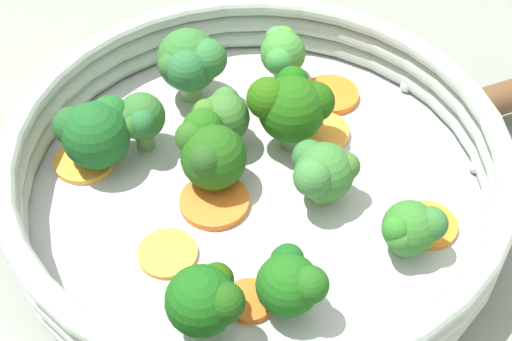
# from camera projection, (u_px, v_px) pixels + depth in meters

# --- Properties ---
(ground_plane) EXTENTS (4.00, 4.00, 0.00)m
(ground_plane) POSITION_uv_depth(u_px,v_px,m) (256.00, 201.00, 0.49)
(ground_plane) COLOR gray
(skillet) EXTENTS (0.31, 0.31, 0.02)m
(skillet) POSITION_uv_depth(u_px,v_px,m) (256.00, 193.00, 0.48)
(skillet) COLOR #B2B5B7
(skillet) RESTS_ON ground_plane
(skillet_rim_wall) EXTENTS (0.33, 0.33, 0.04)m
(skillet_rim_wall) POSITION_uv_depth(u_px,v_px,m) (256.00, 163.00, 0.46)
(skillet_rim_wall) COLOR #ABBCB0
(skillet_rim_wall) RESTS_ON skillet
(skillet_rivet_left) EXTENTS (0.01, 0.01, 0.01)m
(skillet_rivet_left) POSITION_uv_depth(u_px,v_px,m) (476.00, 167.00, 0.48)
(skillet_rivet_left) COLOR #ADB0B5
(skillet_rivet_left) RESTS_ON skillet
(skillet_rivet_right) EXTENTS (0.01, 0.01, 0.01)m
(skillet_rivet_right) POSITION_uv_depth(u_px,v_px,m) (406.00, 87.00, 0.54)
(skillet_rivet_right) COLOR #AFB5B2
(skillet_rivet_right) RESTS_ON skillet
(carrot_slice_0) EXTENTS (0.05, 0.05, 0.01)m
(carrot_slice_0) POSITION_uv_depth(u_px,v_px,m) (214.00, 202.00, 0.47)
(carrot_slice_0) COLOR orange
(carrot_slice_0) RESTS_ON skillet
(carrot_slice_1) EXTENTS (0.05, 0.05, 0.00)m
(carrot_slice_1) POSITION_uv_depth(u_px,v_px,m) (428.00, 225.00, 0.45)
(carrot_slice_1) COLOR orange
(carrot_slice_1) RESTS_ON skillet
(carrot_slice_2) EXTENTS (0.05, 0.05, 0.01)m
(carrot_slice_2) POSITION_uv_depth(u_px,v_px,m) (323.00, 132.00, 0.51)
(carrot_slice_2) COLOR orange
(carrot_slice_2) RESTS_ON skillet
(carrot_slice_3) EXTENTS (0.06, 0.06, 0.00)m
(carrot_slice_3) POSITION_uv_depth(u_px,v_px,m) (307.00, 103.00, 0.53)
(carrot_slice_3) COLOR orange
(carrot_slice_3) RESTS_ON skillet
(carrot_slice_4) EXTENTS (0.04, 0.04, 0.00)m
(carrot_slice_4) POSITION_uv_depth(u_px,v_px,m) (248.00, 301.00, 0.41)
(carrot_slice_4) COLOR orange
(carrot_slice_4) RESTS_ON skillet
(carrot_slice_5) EXTENTS (0.05, 0.05, 0.00)m
(carrot_slice_5) POSITION_uv_depth(u_px,v_px,m) (85.00, 161.00, 0.49)
(carrot_slice_5) COLOR #F99D35
(carrot_slice_5) RESTS_ON skillet
(carrot_slice_6) EXTENTS (0.05, 0.05, 0.00)m
(carrot_slice_6) POSITION_uv_depth(u_px,v_px,m) (168.00, 253.00, 0.44)
(carrot_slice_6) COLOR #F49D33
(carrot_slice_6) RESTS_ON skillet
(carrot_slice_7) EXTENTS (0.06, 0.06, 0.01)m
(carrot_slice_7) POSITION_uv_depth(u_px,v_px,m) (331.00, 95.00, 0.54)
(carrot_slice_7) COLOR orange
(carrot_slice_7) RESTS_ON skillet
(broccoli_floret_0) EXTENTS (0.05, 0.05, 0.05)m
(broccoli_floret_0) POSITION_uv_depth(u_px,v_px,m) (210.00, 149.00, 0.46)
(broccoli_floret_0) COLOR #6E944E
(broccoli_floret_0) RESTS_ON skillet
(broccoli_floret_1) EXTENTS (0.04, 0.04, 0.04)m
(broccoli_floret_1) POSITION_uv_depth(u_px,v_px,m) (139.00, 119.00, 0.48)
(broccoli_floret_1) COLOR #618D51
(broccoli_floret_1) RESTS_ON skillet
(broccoli_floret_2) EXTENTS (0.04, 0.04, 0.04)m
(broccoli_floret_2) POSITION_uv_depth(u_px,v_px,m) (291.00, 281.00, 0.40)
(broccoli_floret_2) COLOR #7BA96B
(broccoli_floret_2) RESTS_ON skillet
(broccoli_floret_3) EXTENTS (0.03, 0.04, 0.04)m
(broccoli_floret_3) POSITION_uv_depth(u_px,v_px,m) (411.00, 229.00, 0.43)
(broccoli_floret_3) COLOR #6FA659
(broccoli_floret_3) RESTS_ON skillet
(broccoli_floret_4) EXTENTS (0.04, 0.04, 0.04)m
(broccoli_floret_4) POSITION_uv_depth(u_px,v_px,m) (322.00, 171.00, 0.45)
(broccoli_floret_4) COLOR #6B9D54
(broccoli_floret_4) RESTS_ON skillet
(broccoli_floret_5) EXTENTS (0.04, 0.03, 0.05)m
(broccoli_floret_5) POSITION_uv_depth(u_px,v_px,m) (282.00, 52.00, 0.53)
(broccoli_floret_5) COLOR #629646
(broccoli_floret_5) RESTS_ON skillet
(broccoli_floret_6) EXTENTS (0.04, 0.04, 0.05)m
(broccoli_floret_6) POSITION_uv_depth(u_px,v_px,m) (207.00, 300.00, 0.38)
(broccoli_floret_6) COLOR #7EB55E
(broccoli_floret_6) RESTS_ON skillet
(broccoli_floret_7) EXTENTS (0.05, 0.05, 0.06)m
(broccoli_floret_7) POSITION_uv_depth(u_px,v_px,m) (190.00, 63.00, 0.51)
(broccoli_floret_7) COLOR #82B460
(broccoli_floret_7) RESTS_ON skillet
(broccoli_floret_8) EXTENTS (0.04, 0.04, 0.04)m
(broccoli_floret_8) POSITION_uv_depth(u_px,v_px,m) (223.00, 116.00, 0.49)
(broccoli_floret_8) COLOR #7EB25C
(broccoli_floret_8) RESTS_ON skillet
(broccoli_floret_9) EXTENTS (0.05, 0.05, 0.05)m
(broccoli_floret_9) POSITION_uv_depth(u_px,v_px,m) (95.00, 132.00, 0.47)
(broccoli_floret_9) COLOR #769557
(broccoli_floret_9) RESTS_ON skillet
(broccoli_floret_10) EXTENTS (0.05, 0.06, 0.06)m
(broccoli_floret_10) POSITION_uv_depth(u_px,v_px,m) (291.00, 105.00, 0.48)
(broccoli_floret_10) COLOR #76955A
(broccoli_floret_10) RESTS_ON skillet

